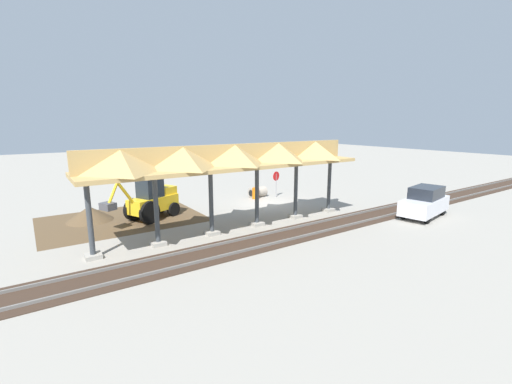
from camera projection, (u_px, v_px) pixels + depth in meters
ground_plane at (267, 204)px, 26.01m from camera, size 120.00×120.00×0.00m
dirt_work_zone at (123, 219)px, 21.77m from camera, size 9.51×7.00×0.01m
platform_canopy at (234, 158)px, 18.86m from camera, size 16.23×3.20×4.90m
rail_tracks at (333, 225)px, 20.55m from camera, size 60.00×2.58×0.15m
stop_sign at (276, 179)px, 27.97m from camera, size 0.75×0.20×2.13m
backhoe at (151, 199)px, 21.67m from camera, size 5.12×3.19×2.82m
dirt_mound at (90, 221)px, 21.50m from camera, size 5.62×5.62×1.83m
concrete_pipe at (258, 192)px, 28.19m from camera, size 1.55×1.01×0.84m
distant_parked_car at (425, 202)px, 22.18m from camera, size 4.45×2.48×1.98m
traffic_barrel at (256, 193)px, 27.56m from camera, size 0.56×0.56×0.90m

